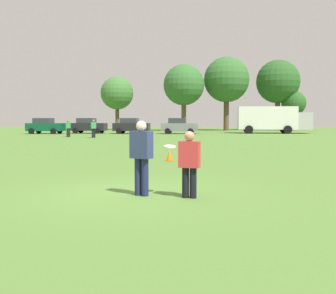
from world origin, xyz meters
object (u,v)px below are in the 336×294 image
Objects in this scene: frisbee at (170,147)px; bystander_far_jogger at (93,128)px; player_thrower at (141,154)px; box_truck at (272,119)px; traffic_cone at (169,156)px; parked_car_near_left at (45,126)px; bystander_field_marshal at (68,127)px; parked_car_center at (131,126)px; parked_car_mid_right at (179,126)px; parked_car_mid_left at (88,126)px; player_defender at (189,161)px.

bystander_far_jogger is at bearing 107.40° from frisbee.
box_truck is at bearing 75.20° from player_thrower.
bystander_far_jogger reaches higher than traffic_cone.
parked_car_near_left is at bearing 130.53° from bystander_far_jogger.
bystander_far_jogger is (8.03, -9.39, 0.02)m from parked_car_near_left.
frisbee is 0.16× the size of bystander_far_jogger.
traffic_cone is 23.98m from bystander_field_marshal.
player_thrower reaches higher than bystander_field_marshal.
bystander_far_jogger is (-1.90, -10.38, 0.02)m from parked_car_center.
parked_car_center is 1.00× the size of parked_car_mid_right.
player_thrower is 0.40× the size of parked_car_mid_right.
parked_car_near_left and parked_car_mid_right have the same top height.
frisbee is 38.57m from parked_car_center.
player_thrower is 41.37m from box_truck.
bystander_far_jogger is at bearing -23.26° from bystander_field_marshal.
player_thrower reaches higher than frisbee.
box_truck is at bearing 6.52° from parked_car_center.
traffic_cone is 0.11× the size of parked_car_mid_left.
parked_car_near_left is 2.57× the size of bystander_far_jogger.
player_thrower is 1.15× the size of player_defender.
parked_car_mid_left is 9.85m from bystander_field_marshal.
parked_car_mid_left is 1.00× the size of parked_car_mid_right.
player_defender is at bearing -72.20° from parked_car_mid_left.
bystander_field_marshal is (5.30, -8.22, 0.00)m from parked_car_near_left.
parked_car_mid_right is at bearing 2.85° from parked_car_near_left.
parked_car_near_left reaches higher than bystander_field_marshal.
parked_car_mid_left reaches higher than player_thrower.
bystander_far_jogger is at bearing -126.57° from parked_car_mid_right.
player_thrower is at bearing -80.89° from parked_car_center.
parked_car_near_left is at bearing 122.80° from bystander_field_marshal.
parked_car_near_left is 9.77m from bystander_field_marshal.
parked_car_mid_left is (-12.49, 38.91, 0.09)m from player_defender.
player_defender is at bearing -79.34° from parked_car_center.
player_defender is 0.90× the size of bystander_far_jogger.
parked_car_near_left reaches higher than player_defender.
parked_car_center is 10.30m from bystander_field_marshal.
player_defender is at bearing -71.93° from bystander_far_jogger.
player_thrower is 1.12m from player_defender.
frisbee is 30.95m from bystander_field_marshal.
bystander_far_jogger reaches higher than bystander_field_marshal.
bystander_field_marshal is at bearing -86.22° from parked_car_mid_left.
frisbee is 0.57× the size of traffic_cone.
parked_car_mid_left is at bearing 93.78° from bystander_field_marshal.
parked_car_mid_right is 13.66m from bystander_field_marshal.
parked_car_center is (-6.11, 38.09, -0.04)m from player_thrower.
player_thrower is 28.85m from bystander_far_jogger.
frisbee is 0.17× the size of bystander_field_marshal.
box_truck is 5.17× the size of bystander_far_jogger.
frisbee is at bearing -65.73° from parked_car_near_left.
bystander_far_jogger is at bearing 112.16° from traffic_cone.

